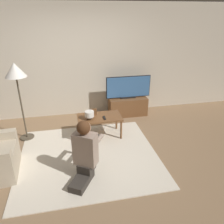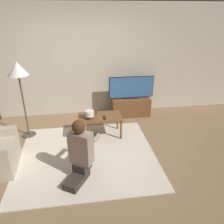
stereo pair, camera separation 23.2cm
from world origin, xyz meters
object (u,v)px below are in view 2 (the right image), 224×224
object	(u,v)px
tv	(131,88)
table_lamp	(89,114)
coffee_table	(100,118)
person_kneeling	(80,150)
floor_lamp	(18,74)

from	to	relation	value
tv	table_lamp	bearing A→B (deg)	-137.09
coffee_table	table_lamp	xyz separation A→B (m)	(-0.21, -0.08, 0.15)
tv	person_kneeling	xyz separation A→B (m)	(-1.25, -2.12, -0.23)
coffee_table	floor_lamp	bearing A→B (deg)	171.40
table_lamp	person_kneeling	bearing A→B (deg)	-99.76
coffee_table	table_lamp	size ratio (longest dim) A/B	4.92
tv	floor_lamp	bearing A→B (deg)	-163.82
coffee_table	floor_lamp	size ratio (longest dim) A/B	0.57
floor_lamp	table_lamp	world-z (taller)	floor_lamp
floor_lamp	coffee_table	bearing A→B (deg)	-8.60
coffee_table	person_kneeling	size ratio (longest dim) A/B	0.91
person_kneeling	coffee_table	bearing A→B (deg)	-77.71
tv	floor_lamp	xyz separation A→B (m)	(-2.33, -0.68, 0.60)
coffee_table	floor_lamp	world-z (taller)	floor_lamp
tv	table_lamp	world-z (taller)	tv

